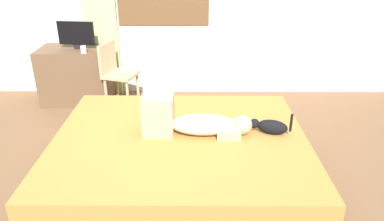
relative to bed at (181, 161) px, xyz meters
name	(u,v)px	position (x,y,z in m)	size (l,w,h in m)	color
ground_plane	(168,193)	(-0.11, -0.14, -0.24)	(16.00, 16.00, 0.00)	brown
bed	(181,161)	(0.00, 0.00, 0.00)	(2.22, 1.87, 0.49)	#997A56
person_lying	(191,121)	(0.10, 0.06, 0.36)	(0.94, 0.28, 0.34)	#CCB299
cat	(270,126)	(0.78, 0.05, 0.31)	(0.35, 0.18, 0.21)	black
desk	(77,75)	(-1.47, 1.90, 0.13)	(0.90, 0.56, 0.74)	brown
tv_monitor	(76,35)	(-1.40, 1.90, 0.68)	(0.48, 0.10, 0.35)	black
cup	(83,49)	(-1.26, 1.69, 0.54)	(0.07, 0.07, 0.09)	white
chair_by_desk	(115,71)	(-0.89, 1.69, 0.27)	(0.47, 0.47, 0.86)	tan
curtain_left	(98,4)	(-1.14, 2.18, 1.02)	(0.44, 0.06, 2.51)	#ADCC75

